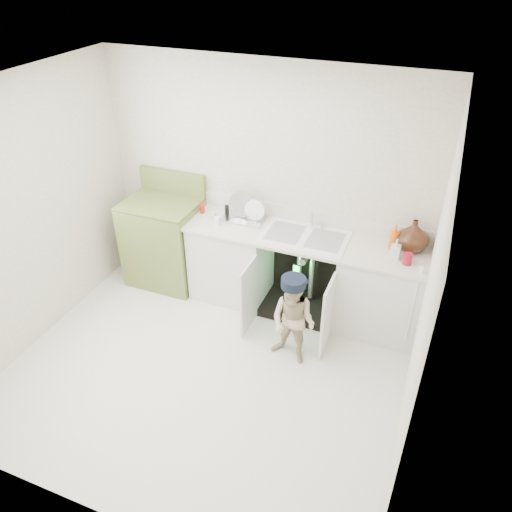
{
  "coord_description": "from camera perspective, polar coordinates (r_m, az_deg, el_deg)",
  "views": [
    {
      "loc": [
        1.66,
        -2.92,
        3.42
      ],
      "look_at": [
        0.23,
        0.7,
        0.9
      ],
      "focal_mm": 35.0,
      "sensor_mm": 36.0,
      "label": 1
    }
  ],
  "objects": [
    {
      "name": "repair_worker",
      "position": [
        4.58,
        4.26,
        -7.35
      ],
      "size": [
        0.5,
        0.63,
        0.91
      ],
      "rotation": [
        0.0,
        0.0,
        -0.2
      ],
      "color": "beige",
      "rests_on": "ground"
    },
    {
      "name": "ground",
      "position": [
        4.79,
        -5.78,
        -12.8
      ],
      "size": [
        3.5,
        3.5,
        0.0
      ],
      "primitive_type": "plane",
      "color": "beige",
      "rests_on": "ground"
    },
    {
      "name": "counter_run",
      "position": [
        5.19,
        5.69,
        -1.88
      ],
      "size": [
        2.44,
        1.02,
        1.22
      ],
      "color": "silver",
      "rests_on": "ground"
    },
    {
      "name": "room_shell",
      "position": [
        4.0,
        -6.76,
        -0.2
      ],
      "size": [
        6.0,
        5.5,
        1.26
      ],
      "color": "silver",
      "rests_on": "ground"
    },
    {
      "name": "avocado_stove",
      "position": [
        5.72,
        -10.35,
        1.79
      ],
      "size": [
        0.8,
        0.65,
        1.24
      ],
      "color": "olive",
      "rests_on": "ground"
    }
  ]
}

